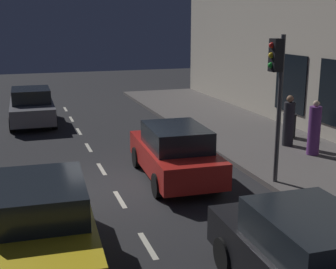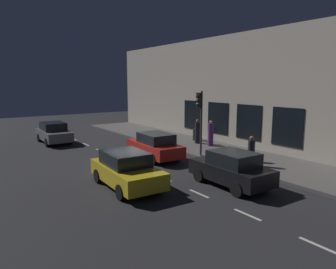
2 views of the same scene
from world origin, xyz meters
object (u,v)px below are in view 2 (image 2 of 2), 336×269
object	(u,v)px
pedestrian_2	(211,134)
pedestrian_1	(251,152)
parked_car_0	(155,146)
traffic_light	(200,110)
parked_car_2	(54,133)
pedestrian_0	(197,132)
trash_bin	(196,134)
parked_car_3	(126,170)
parked_car_1	(231,169)

from	to	relation	value
pedestrian_2	pedestrian_1	bearing A→B (deg)	4.23
parked_car_0	traffic_light	bearing A→B (deg)	-30.28
parked_car_2	pedestrian_1	world-z (taller)	pedestrian_1
pedestrian_0	pedestrian_2	distance (m)	1.27
traffic_light	pedestrian_0	distance (m)	4.52
trash_bin	pedestrian_1	bearing A→B (deg)	-108.04
pedestrian_0	pedestrian_2	bearing A→B (deg)	-23.61
pedestrian_2	trash_bin	size ratio (longest dim) A/B	1.99
pedestrian_1	trash_bin	world-z (taller)	pedestrian_1
traffic_light	pedestrian_1	size ratio (longest dim) A/B	2.45
pedestrian_2	trash_bin	world-z (taller)	pedestrian_2
traffic_light	parked_car_3	size ratio (longest dim) A/B	0.92
pedestrian_0	pedestrian_2	world-z (taller)	pedestrian_2
parked_car_3	pedestrian_2	distance (m)	9.81
pedestrian_1	pedestrian_2	xyz separation A→B (m)	(1.89, 5.25, 0.09)
parked_car_1	pedestrian_0	xyz separation A→B (m)	(4.82, 7.98, 0.19)
traffic_light	pedestrian_0	size ratio (longest dim) A/B	2.21
parked_car_2	pedestrian_2	world-z (taller)	pedestrian_2
parked_car_0	pedestrian_2	distance (m)	5.00
parked_car_1	trash_bin	world-z (taller)	parked_car_1
parked_car_0	trash_bin	size ratio (longest dim) A/B	4.72
parked_car_0	parked_car_3	world-z (taller)	same
parked_car_1	pedestrian_2	distance (m)	8.36
parked_car_2	pedestrian_1	bearing A→B (deg)	116.93
pedestrian_1	pedestrian_0	bearing A→B (deg)	-83.16
traffic_light	parked_car_0	bearing A→B (deg)	146.97
parked_car_1	pedestrian_2	size ratio (longest dim) A/B	2.17
parked_car_1	pedestrian_1	bearing A→B (deg)	26.93
parked_car_1	parked_car_2	size ratio (longest dim) A/B	0.97
parked_car_2	pedestrian_2	bearing A→B (deg)	136.51
parked_car_0	pedestrian_1	world-z (taller)	pedestrian_1
parked_car_0	pedestrian_0	distance (m)	5.11
parked_car_0	pedestrian_1	bearing A→B (deg)	-54.68
pedestrian_0	parked_car_3	bearing A→B (deg)	-88.73
pedestrian_1	pedestrian_2	bearing A→B (deg)	-88.01
parked_car_1	pedestrian_2	world-z (taller)	pedestrian_2
traffic_light	parked_car_0	size ratio (longest dim) A/B	0.92
pedestrian_1	parked_car_1	bearing A→B (deg)	47.39
parked_car_2	pedestrian_2	distance (m)	11.98
parked_car_0	pedestrian_1	size ratio (longest dim) A/B	2.65
parked_car_3	pedestrian_0	distance (m)	10.27
pedestrian_0	parked_car_2	bearing A→B (deg)	-160.58
pedestrian_0	parked_car_1	bearing A→B (deg)	-61.63
parked_car_0	parked_car_2	world-z (taller)	same
traffic_light	trash_bin	distance (m)	5.79
pedestrian_2	parked_car_1	bearing A→B (deg)	-12.44
traffic_light	pedestrian_2	xyz separation A→B (m)	(2.69, 1.90, -1.99)
parked_car_1	pedestrian_2	xyz separation A→B (m)	(4.97, 6.72, 0.19)
parked_car_0	pedestrian_0	xyz separation A→B (m)	(4.83, 1.68, 0.19)
parked_car_2	pedestrian_0	xyz separation A→B (m)	(8.43, -7.10, 0.19)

